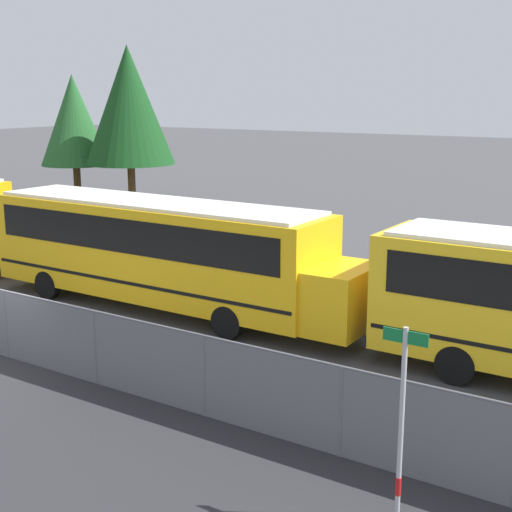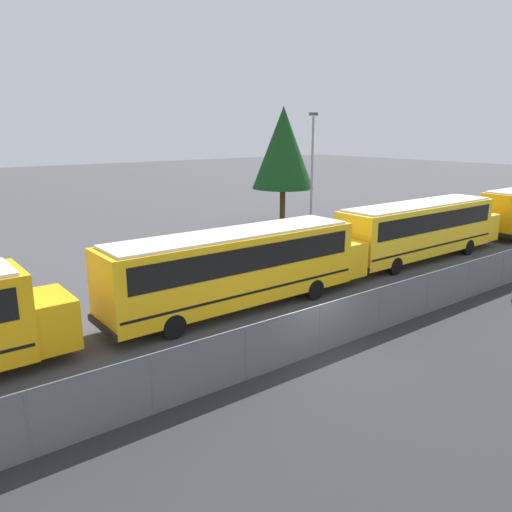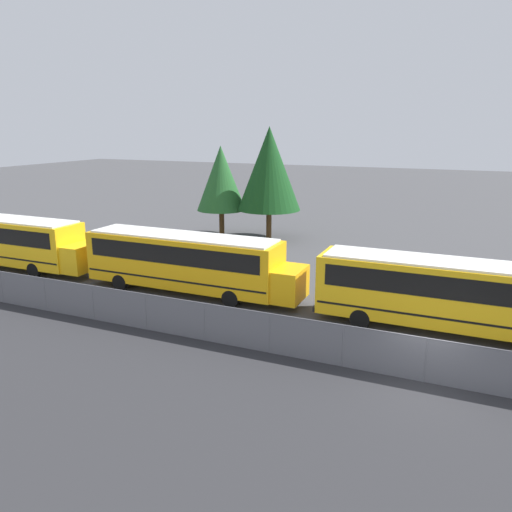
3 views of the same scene
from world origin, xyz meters
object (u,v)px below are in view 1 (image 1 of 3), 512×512
at_px(school_bus_2, 161,246).
at_px(street_sign, 401,420).
at_px(tree_1, 129,105).
at_px(tree_2, 74,120).

xyz_separation_m(school_bus_2, street_sign, (10.24, -6.53, -0.31)).
height_order(tree_1, tree_2, tree_1).
height_order(school_bus_2, tree_1, tree_1).
xyz_separation_m(school_bus_2, tree_1, (-14.88, 14.88, 3.83)).
distance_m(street_sign, tree_1, 33.26).
bearing_deg(school_bus_2, tree_1, 134.99).
bearing_deg(street_sign, school_bus_2, 147.47).
bearing_deg(school_bus_2, tree_2, 142.58).
relative_size(school_bus_2, tree_1, 1.40).
distance_m(street_sign, tree_2, 36.39).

